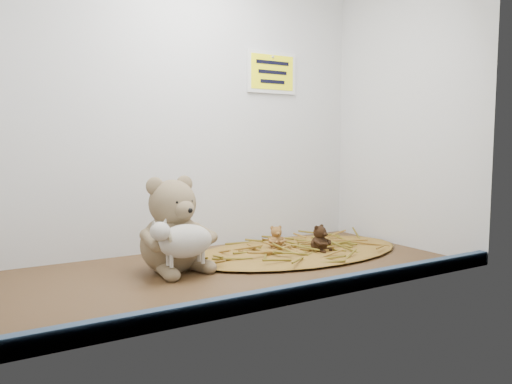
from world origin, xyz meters
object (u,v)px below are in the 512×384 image
main_teddy (172,224)px  toy_lamb (185,241)px  mini_teddy_tan (276,236)px  mini_teddy_brown (319,237)px

main_teddy → toy_lamb: bearing=-101.3°
toy_lamb → main_teddy: bearing=90.0°
toy_lamb → mini_teddy_tan: toy_lamb is taller
main_teddy → toy_lamb: size_ratio=1.38×
toy_lamb → mini_teddy_brown: (43.13, 3.78, -3.87)cm
toy_lamb → mini_teddy_brown: toy_lamb is taller
main_teddy → toy_lamb: (0.00, -8.58, -2.92)cm
mini_teddy_brown → main_teddy: bearing=153.2°
main_teddy → mini_teddy_brown: bearing=-17.7°
mini_teddy_tan → mini_teddy_brown: (8.05, -10.42, 0.52)cm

